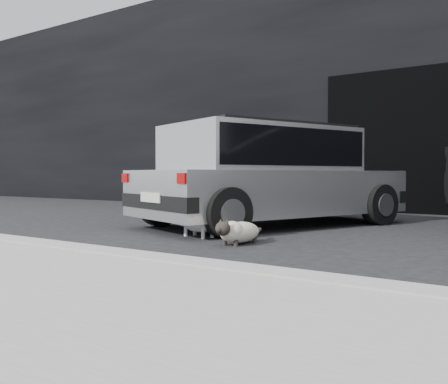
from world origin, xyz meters
The scene contains 7 objects.
ground centered at (0.00, 0.00, 0.00)m, with size 80.00×80.00×0.00m, color black.
garage_opening centered at (1.00, 3.99, 1.30)m, with size 4.00×0.10×2.60m, color black.
curb centered at (1.00, -2.60, 0.06)m, with size 18.00×0.25×0.12m, color #989893.
sidewalk centered at (1.00, -3.80, 0.06)m, with size 18.00×2.20×0.11m, color #989893.
silver_hatchback centered at (-0.50, 0.68, 0.74)m, with size 2.85×4.03×1.36m.
cat_siamese centered at (0.17, -1.09, 0.13)m, with size 0.30×0.82×0.28m.
cat_white centered at (-0.48, -0.83, 0.18)m, with size 0.77×0.37×0.36m.
Camera 1 is at (2.87, -5.23, 0.70)m, focal length 40.00 mm.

